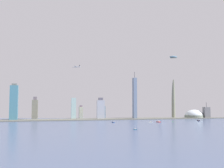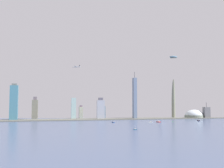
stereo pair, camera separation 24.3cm
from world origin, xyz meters
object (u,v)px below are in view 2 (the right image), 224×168
object	(u,v)px
observation_tower	(173,75)
boat_2	(113,122)
boat_5	(151,122)
skyscraper_9	(133,110)
boat_4	(158,122)
skyscraper_6	(35,109)
skyscraper_10	(14,103)
skyscraper_5	(103,112)
boat_3	(198,120)
skyscraper_3	(74,108)
airplane	(76,67)
skyscraper_2	(135,98)
skyscraper_0	(207,113)
skyscraper_8	(101,109)
boat_1	(135,129)
stadium_dome	(193,115)
skyscraper_4	(199,110)
skyscraper_1	(81,112)
channel_buoy_0	(173,122)
skyscraper_7	(162,108)

from	to	relation	value
observation_tower	boat_2	bearing A→B (deg)	-150.52
boat_2	boat_5	bearing A→B (deg)	61.19
skyscraper_9	boat_4	world-z (taller)	skyscraper_9
skyscraper_6	skyscraper_10	xyz separation A→B (m)	(-66.03, -48.02, 23.24)
skyscraper_5	boat_3	bearing A→B (deg)	-37.85
skyscraper_3	airplane	size ratio (longest dim) A/B	3.01
skyscraper_5	skyscraper_2	bearing A→B (deg)	-38.70
skyscraper_9	boat_5	bearing A→B (deg)	-96.41
skyscraper_9	boat_3	xyz separation A→B (m)	(154.28, -230.66, -31.11)
skyscraper_0	boat_2	world-z (taller)	skyscraper_0
skyscraper_8	skyscraper_0	bearing A→B (deg)	-5.68
skyscraper_2	skyscraper_10	xyz separation A→B (m)	(-426.09, 14.35, -15.68)
boat_5	boat_1	bearing A→B (deg)	78.44
stadium_dome	airplane	bearing A→B (deg)	-170.48
skyscraper_0	skyscraper_9	world-z (taller)	skyscraper_9
boat_3	skyscraper_4	bearing A→B (deg)	-26.55
skyscraper_5	skyscraper_9	world-z (taller)	skyscraper_9
skyscraper_2	boat_5	world-z (taller)	skyscraper_2
skyscraper_3	airplane	bearing A→B (deg)	-90.49
observation_tower	skyscraper_5	distance (m)	314.48
stadium_dome	skyscraper_8	xyz separation A→B (m)	(-369.37, 16.30, 25.88)
stadium_dome	boat_5	world-z (taller)	stadium_dome
skyscraper_9	boat_1	distance (m)	468.46
skyscraper_3	skyscraper_1	bearing A→B (deg)	52.20
skyscraper_10	channel_buoy_0	xyz separation A→B (m)	(501.64, -169.88, -60.08)
skyscraper_7	boat_5	world-z (taller)	skyscraper_7
boat_1	channel_buoy_0	world-z (taller)	boat_1
skyscraper_0	skyscraper_4	distance (m)	60.29
skyscraper_8	boat_1	world-z (taller)	skyscraper_8
stadium_dome	skyscraper_10	bearing A→B (deg)	179.51
boat_1	boat_5	distance (m)	206.32
boat_5	channel_buoy_0	distance (m)	84.27
skyscraper_1	skyscraper_3	size ratio (longest dim) A/B	0.64
skyscraper_10	boat_3	xyz separation A→B (m)	(604.44, -150.44, -59.50)
observation_tower	boat_4	bearing A→B (deg)	-128.37
skyscraper_1	skyscraper_9	size ratio (longest dim) A/B	0.77
skyscraper_5	boat_5	size ratio (longest dim) A/B	3.79
skyscraper_3	skyscraper_9	distance (m)	250.67
boat_2	channel_buoy_0	size ratio (longest dim) A/B	7.45
skyscraper_7	skyscraper_2	bearing A→B (deg)	-153.26
skyscraper_9	airplane	distance (m)	330.79
skyscraper_3	skyscraper_5	world-z (taller)	skyscraper_3
boat_4	airplane	size ratio (longest dim) A/B	0.70
skyscraper_10	airplane	xyz separation A→B (m)	(203.12, -84.26, 117.69)
skyscraper_3	boat_1	xyz separation A→B (m)	(109.35, -399.47, -38.08)
stadium_dome	boat_3	bearing A→B (deg)	-114.85
skyscraper_1	boat_1	size ratio (longest dim) A/B	5.33
skyscraper_3	skyscraper_7	world-z (taller)	skyscraper_7
skyscraper_9	skyscraper_10	bearing A→B (deg)	-169.90
skyscraper_0	skyscraper_9	bearing A→B (deg)	157.23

